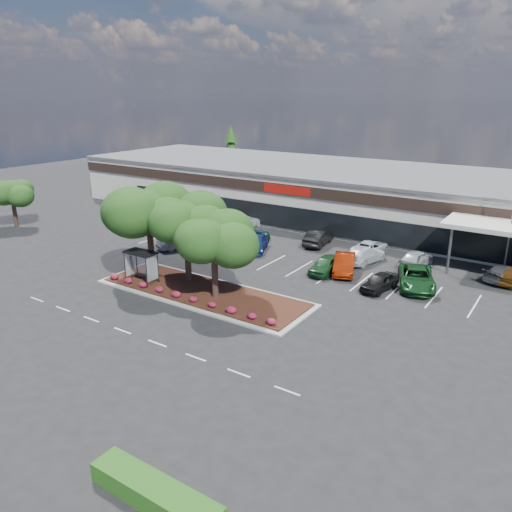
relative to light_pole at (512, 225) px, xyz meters
The scene contains 30 objects.
ground 28.36m from the light_pole, 128.10° to the right, with size 160.00×160.00×0.00m, color black.
retail_store 20.96m from the light_pole, 145.39° to the left, with size 80.40×25.20×6.25m.
landscape_island 26.76m from the light_pole, 136.91° to the right, with size 18.00×6.00×0.26m.
lane_markings 21.41m from the light_pole, 146.31° to the right, with size 33.12×20.06×0.01m.
shrub_row 28.16m from the light_pole, 133.75° to the right, with size 17.00×0.80×0.50m, color maroon, non-canonical shape.
bus_shelter 31.35m from the light_pole, 142.39° to the right, with size 2.75×1.55×2.59m.
island_tree_west 30.76m from the light_pole, 145.25° to the right, with size 7.20×7.20×7.89m, color #1B350F, non-canonical shape.
island_tree_mid 27.53m from the light_pole, 142.29° to the right, with size 6.60×6.60×7.32m, color #1B350F, non-canonical shape.
island_tree_east 25.55m from the light_pole, 134.11° to the right, with size 5.80×5.80×6.50m, color #1B350F, non-canonical shape.
hedge_south_east 36.50m from the light_pole, 101.57° to the right, with size 6.00×1.30×0.90m, color #1D5413.
tree_west_far 53.19m from the light_pole, 164.69° to the right, with size 4.80×4.80×5.61m, color #1B350F, non-canonical shape.
conifer_north_west 53.00m from the light_pole, 153.11° to the left, with size 4.40×4.40×10.00m, color #1B350F.
person_waiting 32.62m from the light_pole, 144.79° to the right, with size 0.66×0.43×1.81m, color #594C47.
light_pole is the anchor object (origin of this frame).
car_0 30.83m from the light_pole, 161.40° to the right, with size 1.68×4.83×1.59m, color #4E5055.
car_1 26.62m from the light_pole, 162.18° to the right, with size 1.79×5.12×1.69m, color maroon.
car_2 23.23m from the light_pole, 164.35° to the right, with size 2.00×4.93×1.43m, color navy.
car_4 16.10m from the light_pole, 148.32° to the right, with size 1.79×4.44×1.51m, color #1A4421.
car_5 14.48m from the light_pole, 148.89° to the right, with size 1.74×5.00×1.65m, color #701803.
car_6 12.92m from the light_pole, 129.86° to the right, with size 1.64×4.07×1.39m, color black.
car_7 9.89m from the light_pole, 127.74° to the right, with size 2.71×5.88×1.63m, color #15441D.
car_9 30.11m from the light_pole, behind, with size 2.37×5.82×1.69m, color maroon.
car_10 28.26m from the light_pole, behind, with size 1.91×4.74×1.61m, color silver.
car_11 24.76m from the light_pole, 169.84° to the right, with size 2.18×5.35×1.55m, color #174D29.
car_12 18.09m from the light_pole, behind, with size 1.73×4.97×1.64m, color black.
car_13 12.67m from the light_pole, 162.74° to the right, with size 2.10×5.17×1.50m, color silver.
car_14 12.70m from the light_pole, behind, with size 2.27×4.92×1.37m, color silver.
car_15 8.34m from the light_pole, 164.11° to the right, with size 1.79×4.44×1.51m, color #9FA3AA.
car_16 4.29m from the light_pole, 71.37° to the right, with size 1.68×4.18×1.42m, color brown.
car_17 4.16m from the light_pole, 83.91° to the right, with size 1.90×4.68×1.36m, color #56575D.
Camera 1 is at (21.83, -24.22, 15.31)m, focal length 35.00 mm.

